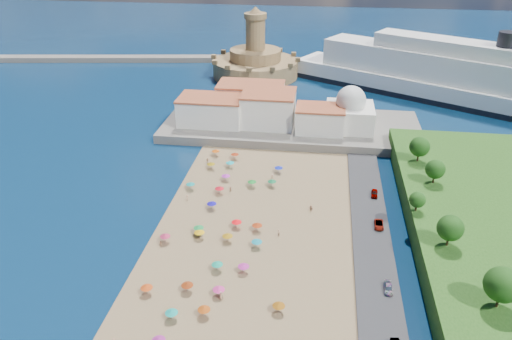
# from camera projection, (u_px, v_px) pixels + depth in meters

# --- Properties ---
(ground) EXTENTS (700.00, 700.00, 0.00)m
(ground) POSITION_uv_depth(u_px,v_px,m) (224.00, 248.00, 115.17)
(ground) COLOR #071938
(ground) RESTS_ON ground
(terrace) EXTENTS (90.00, 36.00, 3.00)m
(terrace) POSITION_uv_depth(u_px,v_px,m) (291.00, 127.00, 177.65)
(terrace) COLOR #59544C
(terrace) RESTS_ON ground
(jetty) EXTENTS (18.00, 70.00, 2.40)m
(jetty) POSITION_uv_depth(u_px,v_px,m) (246.00, 94.00, 211.36)
(jetty) COLOR #59544C
(jetty) RESTS_ON ground
(breakwater) EXTENTS (199.03, 34.77, 2.60)m
(breakwater) POSITION_uv_depth(u_px,v_px,m) (76.00, 59.00, 263.04)
(breakwater) COLOR #59544C
(breakwater) RESTS_ON ground
(waterfront_buildings) EXTENTS (57.00, 29.00, 11.00)m
(waterfront_buildings) POSITION_uv_depth(u_px,v_px,m) (255.00, 107.00, 176.92)
(waterfront_buildings) COLOR silver
(waterfront_buildings) RESTS_ON terrace
(domed_building) EXTENTS (16.00, 16.00, 15.00)m
(domed_building) POSITION_uv_depth(u_px,v_px,m) (350.00, 112.00, 170.03)
(domed_building) COLOR silver
(domed_building) RESTS_ON terrace
(fortress) EXTENTS (40.00, 40.00, 32.40)m
(fortress) POSITION_uv_depth(u_px,v_px,m) (255.00, 63.00, 235.34)
(fortress) COLOR #9B7C4D
(fortress) RESTS_ON ground
(cruise_ship) EXTENTS (130.85, 86.42, 30.31)m
(cruise_ship) POSITION_uv_depth(u_px,v_px,m) (450.00, 79.00, 203.81)
(cruise_ship) COLOR black
(cruise_ship) RESTS_ON ground
(beach_parasols) EXTENTS (31.66, 116.16, 2.20)m
(beach_parasols) POSITION_uv_depth(u_px,v_px,m) (206.00, 267.00, 105.68)
(beach_parasols) COLOR gray
(beach_parasols) RESTS_ON beach
(beachgoers) EXTENTS (34.97, 92.17, 1.90)m
(beachgoers) POSITION_uv_depth(u_px,v_px,m) (227.00, 235.00, 117.89)
(beachgoers) COLOR tan
(beachgoers) RESTS_ON beach
(parked_cars) EXTENTS (2.37, 75.79, 1.44)m
(parked_cars) POSITION_uv_depth(u_px,v_px,m) (386.00, 272.00, 105.23)
(parked_cars) COLOR gray
(parked_cars) RESTS_ON promenade
(hillside_trees) EXTENTS (14.79, 106.50, 8.25)m
(hillside_trees) POSITION_uv_depth(u_px,v_px,m) (463.00, 250.00, 97.56)
(hillside_trees) COLOR #382314
(hillside_trees) RESTS_ON hillside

